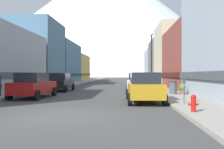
# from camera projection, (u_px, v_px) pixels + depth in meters

# --- Properties ---
(ground_plane) EXTENTS (400.00, 400.00, 0.00)m
(ground_plane) POSITION_uv_depth(u_px,v_px,m) (58.00, 116.00, 9.37)
(ground_plane) COLOR #404040
(sidewalk_left) EXTENTS (2.50, 100.00, 0.15)m
(sidewalk_left) POSITION_uv_depth(u_px,v_px,m) (79.00, 83.00, 44.68)
(sidewalk_left) COLOR gray
(sidewalk_left) RESTS_ON ground
(sidewalk_right) EXTENTS (2.50, 100.00, 0.15)m
(sidewalk_right) POSITION_uv_depth(u_px,v_px,m) (145.00, 83.00, 43.95)
(sidewalk_right) COLOR gray
(sidewalk_right) RESTS_ON ground
(storefront_left_2) EXTENTS (9.05, 8.93, 9.59)m
(storefront_left_2) POSITION_uv_depth(u_px,v_px,m) (29.00, 55.00, 35.36)
(storefront_left_2) COLOR slate
(storefront_left_2) RESTS_ON ground
(storefront_left_3) EXTENTS (8.38, 13.58, 7.93)m
(storefront_left_3) POSITION_uv_depth(u_px,v_px,m) (55.00, 63.00, 47.07)
(storefront_left_3) COLOR slate
(storefront_left_3) RESTS_ON ground
(storefront_left_4) EXTENTS (7.24, 12.85, 6.56)m
(storefront_left_4) POSITION_uv_depth(u_px,v_px,m) (73.00, 68.00, 60.35)
(storefront_left_4) COLOR #D8B259
(storefront_left_4) RESTS_ON ground
(storefront_right_1) EXTENTS (9.19, 10.47, 6.75)m
(storefront_right_1) POSITION_uv_depth(u_px,v_px,m) (211.00, 60.00, 25.55)
(storefront_right_1) COLOR brown
(storefront_right_1) RESTS_ON ground
(storefront_right_2) EXTENTS (7.24, 9.06, 9.03)m
(storefront_right_2) POSITION_uv_depth(u_px,v_px,m) (180.00, 56.00, 35.45)
(storefront_right_2) COLOR beige
(storefront_right_2) RESTS_ON ground
(storefront_right_3) EXTENTS (7.90, 9.81, 8.08)m
(storefront_right_3) POSITION_uv_depth(u_px,v_px,m) (171.00, 63.00, 44.96)
(storefront_right_3) COLOR #66605B
(storefront_right_3) RESTS_ON ground
(storefront_right_4) EXTENTS (7.11, 10.00, 7.41)m
(storefront_right_4) POSITION_uv_depth(u_px,v_px,m) (160.00, 66.00, 55.29)
(storefront_right_4) COLOR #99A5B2
(storefront_right_4) RESTS_ON ground
(car_left_0) EXTENTS (2.18, 4.45, 1.78)m
(car_left_0) POSITION_uv_depth(u_px,v_px,m) (33.00, 85.00, 16.50)
(car_left_0) COLOR #9E1111
(car_left_0) RESTS_ON ground
(car_left_1) EXTENTS (2.12, 4.43, 1.78)m
(car_left_1) POSITION_uv_depth(u_px,v_px,m) (60.00, 82.00, 23.25)
(car_left_1) COLOR black
(car_left_1) RESTS_ON ground
(car_right_0) EXTENTS (2.15, 4.44, 1.78)m
(car_right_0) POSITION_uv_depth(u_px,v_px,m) (144.00, 87.00, 13.99)
(car_right_0) COLOR #B28419
(car_right_0) RESTS_ON ground
(car_right_1) EXTENTS (2.19, 4.46, 1.78)m
(car_right_1) POSITION_uv_depth(u_px,v_px,m) (137.00, 82.00, 22.28)
(car_right_1) COLOR silver
(car_right_1) RESTS_ON ground
(fire_hydrant_near) EXTENTS (0.40, 0.22, 0.70)m
(fire_hydrant_near) POSITION_uv_depth(u_px,v_px,m) (193.00, 103.00, 9.53)
(fire_hydrant_near) COLOR red
(fire_hydrant_near) RESTS_ON sidewalk_right
(parking_meter_near) EXTENTS (0.14, 0.10, 1.33)m
(parking_meter_near) POSITION_uv_depth(u_px,v_px,m) (184.00, 87.00, 12.26)
(parking_meter_near) COLOR #595960
(parking_meter_near) RESTS_ON sidewalk_right
(trash_bin_right) EXTENTS (0.59, 0.59, 0.98)m
(trash_bin_right) POSITION_uv_depth(u_px,v_px,m) (173.00, 88.00, 18.09)
(trash_bin_right) COLOR #4C5156
(trash_bin_right) RESTS_ON sidewalk_right
(potted_plant_1) EXTENTS (0.45, 0.45, 0.77)m
(potted_plant_1) POSITION_uv_depth(u_px,v_px,m) (183.00, 89.00, 17.74)
(potted_plant_1) COLOR brown
(potted_plant_1) RESTS_ON sidewalk_right
(potted_plant_2) EXTENTS (0.52, 0.52, 0.89)m
(potted_plant_2) POSITION_uv_depth(u_px,v_px,m) (20.00, 86.00, 21.51)
(potted_plant_2) COLOR #4C4C51
(potted_plant_2) RESTS_ON sidewalk_left
(pedestrian_1) EXTENTS (0.36, 0.36, 1.69)m
(pedestrian_1) POSITION_uv_depth(u_px,v_px,m) (44.00, 81.00, 25.51)
(pedestrian_1) COLOR #333338
(pedestrian_1) RESTS_ON sidewalk_left
(pedestrian_2) EXTENTS (0.36, 0.36, 1.70)m
(pedestrian_2) POSITION_uv_depth(u_px,v_px,m) (157.00, 81.00, 26.65)
(pedestrian_2) COLOR maroon
(pedestrian_2) RESTS_ON sidewalk_right
(streetlamp_right) EXTENTS (0.36, 0.36, 5.86)m
(streetlamp_right) POSITION_uv_depth(u_px,v_px,m) (151.00, 52.00, 24.19)
(streetlamp_right) COLOR black
(streetlamp_right) RESTS_ON sidewalk_right
(mountain_backdrop) EXTENTS (301.35, 301.35, 131.49)m
(mountain_backdrop) POSITION_uv_depth(u_px,v_px,m) (106.00, 19.00, 269.97)
(mountain_backdrop) COLOR silver
(mountain_backdrop) RESTS_ON ground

